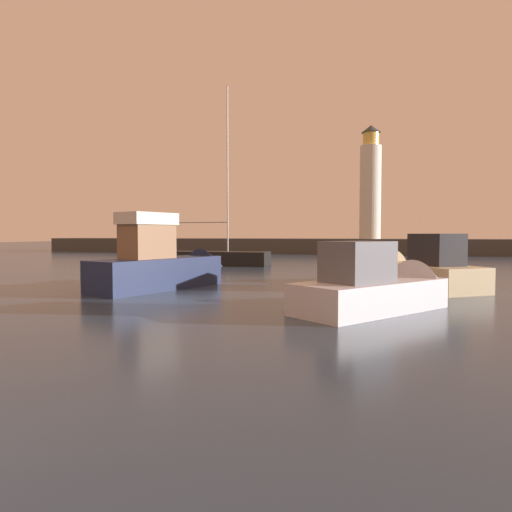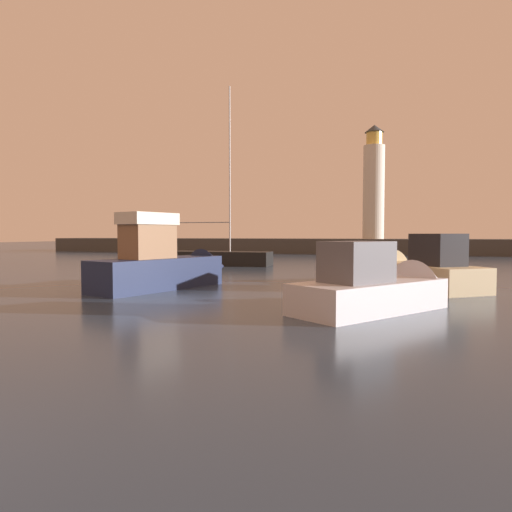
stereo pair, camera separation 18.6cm
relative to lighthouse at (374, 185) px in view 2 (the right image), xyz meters
The scene contains 7 objects.
ground_plane 31.32m from the lighthouse, 99.37° to the right, with size 220.00×220.00×0.00m, color #2D3D51.
breakwater 9.32m from the lighthouse, behind, with size 83.16×6.75×1.95m, color #423F3D.
lighthouse is the anchor object (origin of this frame).
motorboat_0 38.43m from the lighthouse, 85.80° to the right, with size 6.38×7.85×3.12m.
motorboat_1 45.69m from the lighthouse, 87.67° to the right, with size 6.11×7.10×2.86m.
motorboat_2 42.94m from the lighthouse, 101.39° to the right, with size 4.65×8.45×3.75m.
sailboat_moored 29.52m from the lighthouse, 114.00° to the right, with size 8.45×2.57×14.52m.
Camera 2 is at (6.57, -2.04, 2.57)m, focal length 32.02 mm.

